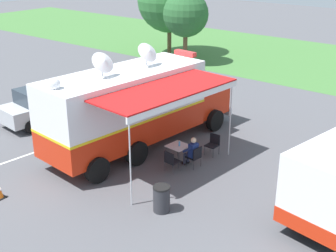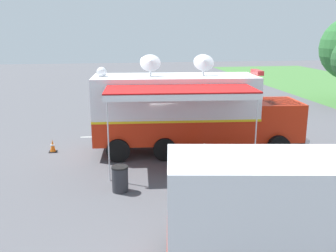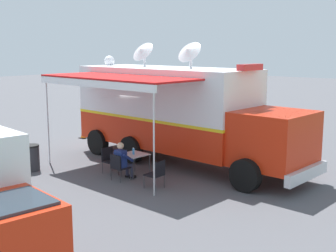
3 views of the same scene
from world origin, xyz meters
name	(u,v)px [view 1 (image 1 of 3)]	position (x,y,z in m)	size (l,w,h in m)	color
ground_plane	(126,151)	(0.00, 0.00, 0.00)	(100.00, 100.00, 0.00)	#515156
grass_verge	(313,62)	(0.00, 20.04, 0.00)	(80.00, 14.00, 0.01)	#427538
lot_stripe	(44,149)	(-2.92, -2.07, 0.00)	(0.12, 4.80, 0.01)	silver
command_truck	(139,104)	(0.10, 0.74, 1.95)	(5.34, 9.66, 4.53)	red
folding_table	(178,147)	(2.36, 0.55, 0.67)	(0.87, 0.87, 0.73)	silver
water_bottle	(179,143)	(2.40, 0.57, 0.83)	(0.07, 0.07, 0.22)	#4C99D8
folding_chair_at_table	(195,156)	(3.16, 0.60, 0.51)	(0.52, 0.52, 0.87)	black
folding_chair_beside_table	(171,160)	(2.67, -0.30, 0.51)	(0.52, 0.52, 0.87)	black
folding_chair_spare_by_truck	(213,143)	(3.03, 2.08, 0.51)	(0.48, 0.48, 0.87)	black
seated_responder	(192,151)	(2.97, 0.62, 0.65)	(0.69, 0.58, 1.25)	navy
trash_bin	(162,199)	(4.14, -2.66, 0.46)	(0.57, 0.57, 0.91)	#2D2D33
car_behind_truck	(43,105)	(-5.57, 0.02, 0.88)	(2.34, 4.36, 1.76)	#B2B5BA
tree_far_left	(169,0)	(-9.94, 15.39, 4.14)	(4.87, 4.87, 6.58)	brown
tree_left_of_centre	(186,14)	(-7.21, 13.82, 3.52)	(3.25, 3.25, 5.16)	brown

